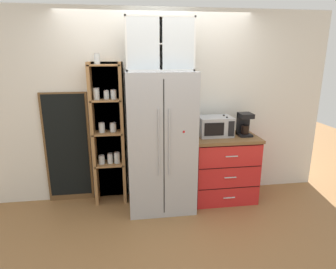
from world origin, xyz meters
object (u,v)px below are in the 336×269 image
(microwave, at_px, (215,126))
(bottle_amber, at_px, (223,126))
(mug_charcoal, at_px, (227,134))
(mug_navy, at_px, (225,133))
(refrigerator, at_px, (160,141))
(bottle_clear, at_px, (226,128))
(coffee_maker, at_px, (244,124))
(chalkboard_menu, at_px, (68,148))

(microwave, relative_size, bottle_amber, 1.60)
(mug_charcoal, height_order, mug_navy, mug_navy)
(refrigerator, relative_size, bottle_clear, 6.47)
(coffee_maker, height_order, mug_navy, coffee_maker)
(refrigerator, height_order, bottle_amber, refrigerator)
(chalkboard_menu, bearing_deg, bottle_clear, -8.23)
(microwave, height_order, chalkboard_menu, chalkboard_menu)
(coffee_maker, bearing_deg, chalkboard_menu, 173.87)
(mug_navy, bearing_deg, refrigerator, -176.84)
(microwave, distance_m, coffee_maker, 0.40)
(refrigerator, bearing_deg, mug_charcoal, -0.38)
(chalkboard_menu, bearing_deg, mug_charcoal, -8.88)
(mug_charcoal, xyz_separation_m, bottle_amber, (-0.00, 0.15, 0.08))
(bottle_clear, relative_size, chalkboard_menu, 0.18)
(microwave, distance_m, bottle_amber, 0.13)
(refrigerator, height_order, mug_charcoal, refrigerator)
(microwave, height_order, mug_navy, microwave)
(coffee_maker, relative_size, mug_navy, 2.64)
(microwave, bearing_deg, bottle_clear, -35.57)
(bottle_amber, bearing_deg, refrigerator, -170.77)
(bottle_clear, height_order, bottle_amber, same)
(refrigerator, relative_size, chalkboard_menu, 1.18)
(microwave, xyz_separation_m, mug_charcoal, (0.13, -0.12, -0.09))
(refrigerator, relative_size, mug_navy, 15.19)
(refrigerator, relative_size, microwave, 4.05)
(mug_charcoal, xyz_separation_m, chalkboard_menu, (-2.10, 0.33, -0.20))
(refrigerator, xyz_separation_m, coffee_maker, (1.15, 0.07, 0.17))
(mug_charcoal, distance_m, bottle_amber, 0.17)
(refrigerator, bearing_deg, bottle_amber, 9.23)
(bottle_amber, distance_m, chalkboard_menu, 2.12)
(mug_charcoal, bearing_deg, microwave, 138.23)
(chalkboard_menu, bearing_deg, refrigerator, -14.84)
(microwave, bearing_deg, bottle_amber, 14.57)
(mug_charcoal, bearing_deg, bottle_amber, 90.72)
(coffee_maker, bearing_deg, microwave, 173.92)
(mug_charcoal, bearing_deg, coffee_maker, 15.64)
(refrigerator, height_order, bottle_clear, refrigerator)
(bottle_clear, bearing_deg, mug_charcoal, -85.59)
(mug_navy, bearing_deg, coffee_maker, 4.18)
(refrigerator, distance_m, bottle_amber, 0.91)
(microwave, xyz_separation_m, coffee_maker, (0.39, -0.04, 0.03))
(mug_charcoal, distance_m, mug_navy, 0.05)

